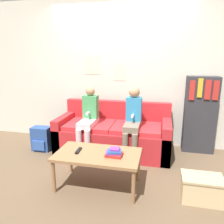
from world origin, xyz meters
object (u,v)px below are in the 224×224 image
Objects in this scene: person_left at (88,118)px; bookshelf at (200,115)px; coffee_table at (98,157)px; person_right at (133,119)px; backpack at (42,139)px; tv_remote at (78,151)px; storage_box at (201,188)px; couch at (114,135)px.

bookshelf is at bearing 16.39° from person_left.
person_right is (0.31, 0.89, 0.24)m from coffee_table.
person_right reaches higher than backpack.
coffee_table is 5.99× the size of tv_remote.
backpack is (-2.49, 0.85, 0.06)m from storage_box.
person_right is 6.61× the size of tv_remote.
backpack is at bearing -167.63° from bookshelf.
storage_box is (1.64, -0.91, -0.47)m from person_left.
couch is at bearing 11.36° from backpack.
coffee_table is 0.92× the size of person_left.
coffee_table is 1.98m from bookshelf.
storage_box is (-0.15, -1.43, -0.50)m from bookshelf.
person_right is (0.72, 0.01, 0.02)m from person_left.
person_right is at bearing -153.91° from bookshelf.
person_right is 1.07m from tv_remote.
storage_box is 2.63m from backpack.
backpack reaches higher than storage_box.
bookshelf reaches higher than couch.
bookshelf reaches higher than backpack.
tv_remote reaches higher than backpack.
person_right is 2.73× the size of backpack.
person_right reaches higher than tv_remote.
couch is 1.68m from storage_box.
person_right is 1.63m from backpack.
backpack is (-1.23, -0.25, -0.08)m from couch.
person_left is 0.92m from tv_remote.
tv_remote is 2.16m from bookshelf.
coffee_table is 0.97m from person_right.
person_left is 0.95m from backpack.
person_left reaches higher than coffee_table.
coffee_table is 2.47× the size of backpack.
bookshelf is (1.41, 0.33, 0.36)m from couch.
bookshelf is 2.73m from backpack.
couch is 0.53m from person_right.
storage_box is (1.22, -0.02, -0.25)m from coffee_table.
coffee_table is at bearing -3.31° from tv_remote.
person_right is (0.34, -0.19, 0.35)m from couch.
person_left reaches higher than storage_box.
storage_box is at bearing -41.24° from couch.
tv_remote is 1.50m from storage_box.
storage_box is at bearing -28.97° from person_left.
person_right is at bearing -28.76° from couch.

